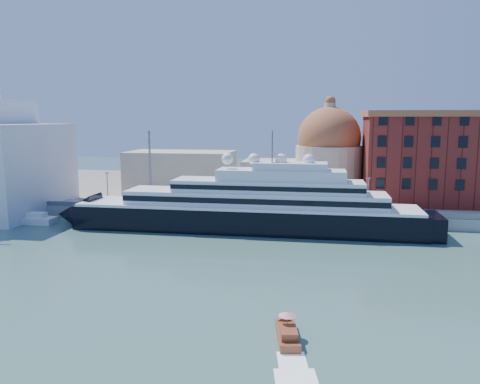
# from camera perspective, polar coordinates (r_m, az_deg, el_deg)

# --- Properties ---
(ground) EXTENTS (400.00, 400.00, 0.00)m
(ground) POSITION_cam_1_polar(r_m,az_deg,el_deg) (78.06, -5.24, -8.43)
(ground) COLOR #335851
(ground) RESTS_ON ground
(quay) EXTENTS (180.00, 10.00, 2.50)m
(quay) POSITION_cam_1_polar(r_m,az_deg,el_deg) (109.95, -0.73, -2.63)
(quay) COLOR gray
(quay) RESTS_ON ground
(land) EXTENTS (260.00, 72.00, 2.00)m
(land) POSITION_cam_1_polar(r_m,az_deg,el_deg) (149.91, 2.07, 0.36)
(land) COLOR slate
(land) RESTS_ON ground
(quay_fence) EXTENTS (180.00, 0.10, 1.20)m
(quay_fence) POSITION_cam_1_polar(r_m,az_deg,el_deg) (105.25, -1.17, -2.12)
(quay_fence) COLOR slate
(quay_fence) RESTS_ON quay
(superyacht) EXTENTS (81.70, 11.33, 24.42)m
(superyacht) POSITION_cam_1_polar(r_m,az_deg,el_deg) (98.38, -0.66, -2.24)
(superyacht) COLOR black
(superyacht) RESTS_ON ground
(service_barge) EXTENTS (11.98, 4.22, 2.68)m
(service_barge) POSITION_cam_1_polar(r_m,az_deg,el_deg) (115.36, -24.22, -3.12)
(service_barge) COLOR white
(service_barge) RESTS_ON ground
(water_taxi) EXTENTS (3.18, 6.67, 3.04)m
(water_taxi) POSITION_cam_1_polar(r_m,az_deg,el_deg) (51.80, 5.83, -16.84)
(water_taxi) COLOR brown
(water_taxi) RESTS_ON ground
(warehouse) EXTENTS (43.00, 19.00, 23.25)m
(warehouse) POSITION_cam_1_polar(r_m,az_deg,el_deg) (128.59, 24.33, 3.90)
(warehouse) COLOR maroon
(warehouse) RESTS_ON land
(church) EXTENTS (66.00, 18.00, 25.50)m
(church) POSITION_cam_1_polar(r_m,az_deg,el_deg) (130.94, 3.87, 3.48)
(church) COLOR beige
(church) RESTS_ON land
(lamp_posts) EXTENTS (120.80, 2.40, 18.00)m
(lamp_posts) POSITION_cam_1_polar(r_m,az_deg,el_deg) (109.87, -7.42, 1.83)
(lamp_posts) COLOR slate
(lamp_posts) RESTS_ON quay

